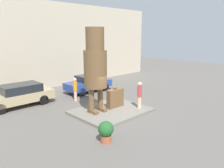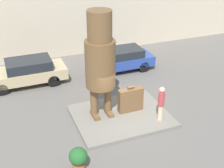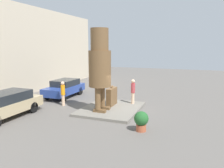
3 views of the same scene
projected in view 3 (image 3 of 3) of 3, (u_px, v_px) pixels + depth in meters
name	position (u px, v px, depth m)	size (l,w,h in m)	color
ground_plane	(111.00, 110.00, 14.86)	(60.00, 60.00, 0.00)	#605B56
pedestal	(111.00, 109.00, 14.84)	(4.62, 3.71, 0.16)	slate
building_backdrop	(5.00, 51.00, 17.42)	(28.00, 0.60, 7.88)	beige
statue_figure	(100.00, 63.00, 13.64)	(1.41, 1.41, 5.21)	brown
giant_suitcase	(112.00, 97.00, 15.34)	(1.27, 0.37, 1.39)	brown
tourist	(133.00, 90.00, 15.75)	(0.30, 0.30, 1.77)	beige
parked_car_tan	(6.00, 104.00, 13.13)	(4.71, 1.86, 1.55)	tan
parked_car_blue	(65.00, 88.00, 18.59)	(4.12, 1.77, 1.47)	#284293
planter_pot	(141.00, 120.00, 11.04)	(0.74, 0.74, 1.03)	#AD5638
worker_hivis	(63.00, 92.00, 15.79)	(0.30, 0.30, 1.79)	beige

